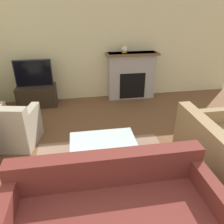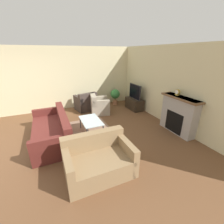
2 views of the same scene
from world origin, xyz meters
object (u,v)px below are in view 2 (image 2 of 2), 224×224
object	(u,v)px
tv	(135,92)
potted_plant	(115,95)
couch_sectional	(53,131)
coffee_table	(91,121)
armchair_by_window	(86,103)
mantel_clock	(177,92)
armchair_accent	(99,106)
couch_loveseat	(98,161)

from	to	relation	value
tv	potted_plant	xyz separation A→B (m)	(-0.96, -0.52, -0.33)
couch_sectional	potted_plant	bearing A→B (deg)	125.98
coffee_table	potted_plant	xyz separation A→B (m)	(-2.28, 1.92, 0.09)
coffee_table	potted_plant	distance (m)	2.98
armchair_by_window	mantel_clock	distance (m)	3.84
armchair_accent	mantel_clock	distance (m)	3.14
armchair_accent	coffee_table	distance (m)	1.71
couch_sectional	couch_loveseat	size ratio (longest dim) A/B	1.57
armchair_by_window	potted_plant	distance (m)	1.55
armchair_by_window	armchair_accent	size ratio (longest dim) A/B	1.05
potted_plant	couch_loveseat	bearing A→B (deg)	-29.45
armchair_by_window	potted_plant	size ratio (longest dim) A/B	1.25
armchair_by_window	potted_plant	world-z (taller)	armchair_by_window
coffee_table	potted_plant	world-z (taller)	potted_plant
couch_sectional	potted_plant	size ratio (longest dim) A/B	2.90
armchair_accent	couch_sectional	bearing A→B (deg)	137.82
coffee_table	couch_sectional	bearing A→B (deg)	-92.15
couch_sectional	armchair_accent	world-z (taller)	same
couch_sectional	potted_plant	xyz separation A→B (m)	(-2.24, 3.08, 0.21)
tv	armchair_accent	distance (m)	1.73
tv	armchair_by_window	world-z (taller)	tv
tv	mantel_clock	distance (m)	2.25
tv	potted_plant	bearing A→B (deg)	-151.71
potted_plant	mantel_clock	bearing A→B (deg)	12.01
tv	couch_loveseat	bearing A→B (deg)	-42.34
armchair_by_window	coffee_table	bearing A→B (deg)	68.69
coffee_table	mantel_clock	world-z (taller)	mantel_clock
couch_loveseat	couch_sectional	bearing A→B (deg)	114.60
potted_plant	mantel_clock	xyz separation A→B (m)	(3.15, 0.67, 0.80)
couch_loveseat	coffee_table	xyz separation A→B (m)	(-1.73, 0.35, 0.11)
armchair_accent	mantel_clock	size ratio (longest dim) A/B	4.69
armchair_accent	potted_plant	world-z (taller)	armchair_accent
potted_plant	tv	bearing A→B (deg)	28.29
tv	armchair_by_window	xyz separation A→B (m)	(-0.80, -2.05, -0.52)
armchair_accent	potted_plant	xyz separation A→B (m)	(-0.77, 1.13, 0.19)
couch_sectional	couch_loveseat	world-z (taller)	same
couch_loveseat	coffee_table	distance (m)	1.77
coffee_table	armchair_by_window	bearing A→B (deg)	169.63
couch_loveseat	armchair_accent	distance (m)	3.43
couch_loveseat	potted_plant	size ratio (longest dim) A/B	1.85
tv	potted_plant	size ratio (longest dim) A/B	1.11
tv	couch_loveseat	world-z (taller)	tv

